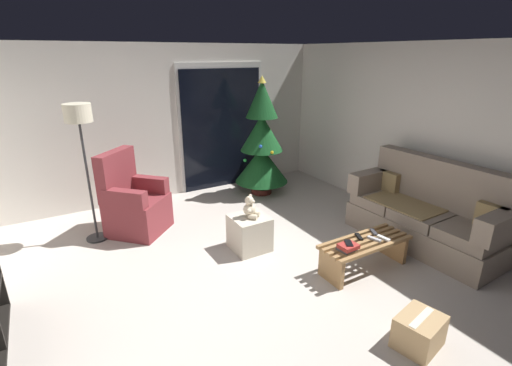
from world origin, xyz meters
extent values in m
plane|color=#BCB2A8|center=(0.00, 0.00, 0.00)|extent=(7.00, 7.00, 0.00)
cube|color=silver|center=(0.00, 3.06, 1.25)|extent=(5.72, 0.12, 2.50)
cube|color=silver|center=(2.86, 0.00, 1.25)|extent=(0.12, 6.00, 2.50)
cube|color=silver|center=(1.04, 2.99, 1.10)|extent=(1.60, 0.02, 2.20)
cube|color=black|center=(1.04, 2.97, 1.05)|extent=(1.50, 0.02, 2.10)
cube|color=gray|center=(2.25, -0.35, 0.17)|extent=(0.82, 1.92, 0.34)
cube|color=gray|center=(2.25, -0.97, 0.41)|extent=(0.70, 0.62, 0.14)
cube|color=gray|center=(2.23, -0.35, 0.41)|extent=(0.70, 0.62, 0.14)
cube|color=gray|center=(2.21, 0.27, 0.41)|extent=(0.70, 0.62, 0.14)
cube|color=gray|center=(2.55, -0.34, 0.78)|extent=(0.26, 1.91, 0.60)
cube|color=gray|center=(2.28, -1.22, 0.62)|extent=(0.77, 0.22, 0.28)
cube|color=gray|center=(2.22, 0.52, 0.62)|extent=(0.77, 0.22, 0.28)
cube|color=#997F51|center=(2.20, -0.10, 0.49)|extent=(0.63, 0.92, 0.02)
cube|color=#997F51|center=(2.43, -1.05, 0.62)|extent=(0.13, 0.32, 0.28)
cube|color=#997F51|center=(2.39, 0.35, 0.62)|extent=(0.13, 0.32, 0.28)
cube|color=#9E7547|center=(1.17, -0.58, 0.35)|extent=(1.10, 0.05, 0.04)
cube|color=#9E7547|center=(1.17, -0.49, 0.35)|extent=(1.10, 0.05, 0.04)
cube|color=#9E7547|center=(1.17, -0.41, 0.35)|extent=(1.10, 0.05, 0.04)
cube|color=#9E7547|center=(1.17, -0.32, 0.35)|extent=(1.10, 0.05, 0.04)
cube|color=#9E7547|center=(1.17, -0.23, 0.35)|extent=(1.10, 0.05, 0.04)
cube|color=#9E7547|center=(0.68, -0.41, 0.16)|extent=(0.05, 0.36, 0.33)
cube|color=#9E7547|center=(1.66, -0.41, 0.16)|extent=(0.05, 0.36, 0.33)
cube|color=silver|center=(1.37, -0.48, 0.38)|extent=(0.06, 0.16, 0.02)
cube|color=#ADADB2|center=(1.27, -0.44, 0.38)|extent=(0.09, 0.16, 0.02)
cube|color=#333338|center=(1.39, -0.32, 0.38)|extent=(0.11, 0.16, 0.02)
cube|color=black|center=(1.16, -0.32, 0.38)|extent=(0.10, 0.16, 0.02)
cube|color=#4C4C51|center=(0.84, -0.45, 0.38)|extent=(0.20, 0.18, 0.03)
cube|color=#A32D28|center=(0.84, -0.47, 0.42)|extent=(0.20, 0.16, 0.04)
cube|color=black|center=(0.86, -0.46, 0.45)|extent=(0.13, 0.16, 0.01)
cylinder|color=#4C1E19|center=(1.44, 2.27, 0.05)|extent=(0.36, 0.36, 0.10)
cylinder|color=brown|center=(1.44, 2.27, 0.16)|extent=(0.08, 0.08, 0.12)
cone|color=#14471E|center=(1.44, 2.27, 0.53)|extent=(0.91, 0.91, 0.61)
cone|color=#14471E|center=(1.44, 2.27, 1.08)|extent=(0.72, 0.72, 0.61)
cone|color=#14471E|center=(1.44, 2.27, 1.64)|extent=(0.53, 0.53, 0.61)
sphere|color=#B233A5|center=(1.62, 2.55, 0.85)|extent=(0.06, 0.06, 0.06)
sphere|color=gold|center=(1.43, 1.93, 0.82)|extent=(0.06, 0.06, 0.06)
sphere|color=#1E8C33|center=(1.23, 2.22, 1.36)|extent=(0.06, 0.06, 0.06)
sphere|color=white|center=(1.72, 2.39, 0.94)|extent=(0.06, 0.06, 0.06)
sphere|color=#1E8C33|center=(1.07, 2.20, 0.67)|extent=(0.06, 0.06, 0.06)
sphere|color=#1E8C33|center=(1.58, 2.61, 0.67)|extent=(0.06, 0.06, 0.06)
sphere|color=blue|center=(1.26, 2.01, 0.92)|extent=(0.06, 0.06, 0.06)
sphere|color=#B233A5|center=(1.36, 2.59, 0.85)|extent=(0.06, 0.06, 0.06)
sphere|color=gold|center=(1.52, 2.62, 0.73)|extent=(0.06, 0.06, 0.06)
cone|color=#EAD14C|center=(1.44, 2.27, 1.95)|extent=(0.14, 0.14, 0.12)
cube|color=maroon|center=(-0.79, 1.86, 0.16)|extent=(0.96, 0.96, 0.31)
cube|color=maroon|center=(-0.79, 1.86, 0.40)|extent=(0.96, 0.96, 0.18)
cube|color=maroon|center=(-0.98, 2.05, 0.81)|extent=(0.60, 0.59, 0.64)
cube|color=maroon|center=(-0.57, 2.04, 0.60)|extent=(0.50, 0.51, 0.22)
cube|color=maroon|center=(-0.98, 1.65, 0.60)|extent=(0.50, 0.51, 0.22)
cylinder|color=#2D2D30|center=(-1.34, 1.93, 0.01)|extent=(0.28, 0.28, 0.02)
cylinder|color=#2D2D30|center=(-1.34, 1.93, 0.80)|extent=(0.03, 0.03, 1.55)
cylinder|color=beige|center=(-1.34, 1.93, 1.67)|extent=(0.32, 0.32, 0.22)
cube|color=beige|center=(0.28, 0.66, 0.22)|extent=(0.44, 0.44, 0.44)
cylinder|color=beige|center=(0.36, 0.65, 0.47)|extent=(0.12, 0.13, 0.06)
cylinder|color=beige|center=(0.28, 0.58, 0.47)|extent=(0.12, 0.13, 0.06)
sphere|color=beige|center=(0.28, 0.66, 0.54)|extent=(0.15, 0.15, 0.15)
sphere|color=beige|center=(0.28, 0.66, 0.66)|extent=(0.11, 0.11, 0.11)
sphere|color=#F4E5C1|center=(0.31, 0.62, 0.65)|extent=(0.04, 0.04, 0.04)
sphere|color=beige|center=(0.31, 0.69, 0.71)|extent=(0.04, 0.04, 0.04)
sphere|color=beige|center=(0.25, 0.64, 0.71)|extent=(0.04, 0.04, 0.04)
sphere|color=beige|center=(0.35, 0.69, 0.55)|extent=(0.06, 0.06, 0.06)
sphere|color=beige|center=(0.24, 0.60, 0.55)|extent=(0.06, 0.06, 0.06)
cube|color=tan|center=(0.70, -1.49, 0.14)|extent=(0.44, 0.39, 0.28)
cube|color=beige|center=(0.70, -1.49, 0.29)|extent=(0.35, 0.13, 0.00)
camera|label=1|loc=(-1.75, -2.93, 2.35)|focal=25.82mm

